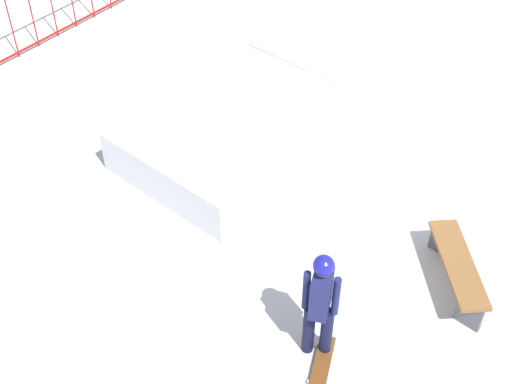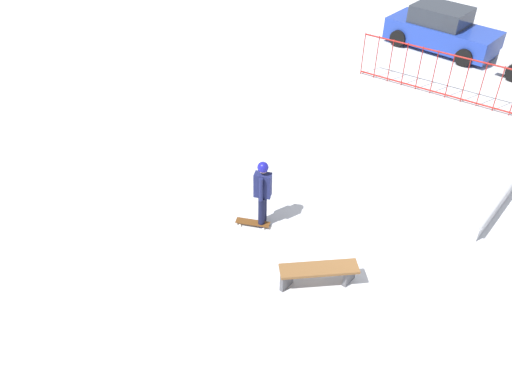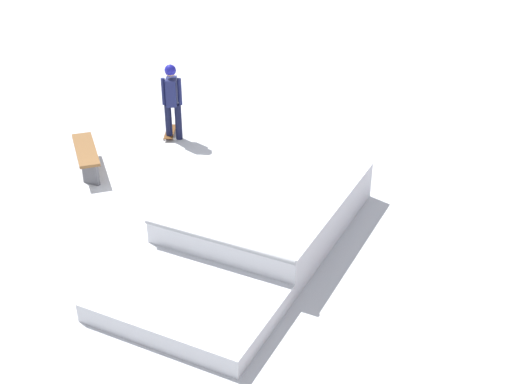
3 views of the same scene
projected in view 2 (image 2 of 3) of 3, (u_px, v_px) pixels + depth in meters
The scene contains 6 objects.
ground_plane at pixel (414, 229), 12.29m from camera, with size 60.00×60.00×0.00m, color #B7BABF.
skate_ramp at pixel (443, 190), 12.96m from camera, with size 5.44×2.69×0.74m.
skater at pixel (263, 189), 11.85m from camera, with size 0.44×0.40×1.73m.
skateboard at pixel (253, 223), 12.36m from camera, with size 0.80×0.54×0.09m.
park_bench at pixel (319, 272), 10.73m from camera, with size 1.40×1.43×0.48m.
parked_car_blue at pixel (442, 30), 20.16m from camera, with size 4.15×2.03×1.60m.
Camera 2 is at (3.17, -9.37, 8.21)m, focal length 37.26 mm.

